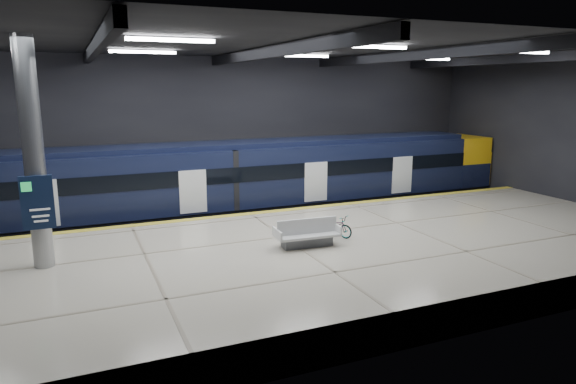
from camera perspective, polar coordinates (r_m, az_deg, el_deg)
ground at (r=20.21m, az=-1.59°, el=-7.21°), size 30.00×30.00×0.00m
room_shell at (r=19.13m, az=-1.69°, el=9.22°), size 30.10×16.10×8.05m
platform at (r=17.86m, az=1.38°, el=-7.94°), size 30.00×11.00×1.10m
safety_strip at (r=22.37m, az=-4.19°, el=-2.40°), size 30.00×0.40×0.01m
rails at (r=25.17m, az=-6.20°, el=-3.24°), size 30.00×1.52×0.16m
train at (r=25.59m, az=-0.70°, el=1.62°), size 29.40×2.84×3.79m
bench at (r=17.80m, az=2.12°, el=-4.97°), size 2.29×1.06×0.99m
bicycle at (r=19.04m, az=5.17°, el=-3.72°), size 1.18×1.60×0.80m
pannier_bag at (r=18.84m, az=3.55°, el=-4.58°), size 0.33×0.25×0.35m
info_column at (r=16.92m, az=-26.39°, el=3.39°), size 0.90×0.78×6.90m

